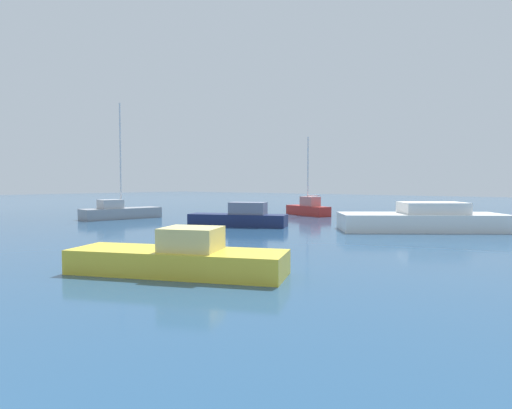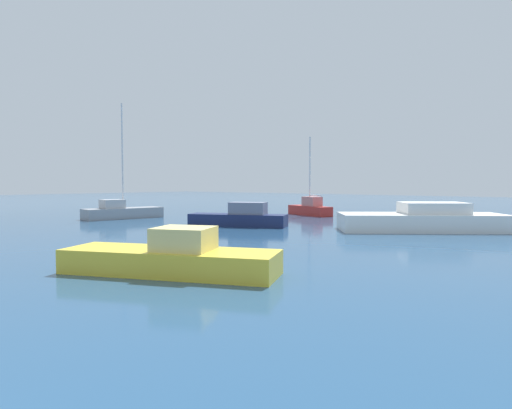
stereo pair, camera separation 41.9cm
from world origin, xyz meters
TOP-DOWN VIEW (x-y plane):
  - water at (15.00, 20.00)m, footprint 160.00×160.00m
  - sailboat_grey_behind_lamppost at (21.23, 23.84)m, footprint 6.04×2.83m
  - motorboat_yellow_inner_mooring at (10.61, 5.14)m, footprint 4.37×6.62m
  - motorboat_white_far_right at (27.09, 3.40)m, footprint 7.89×9.00m
  - motorboat_navy_distant_north at (22.52, 13.05)m, footprint 3.93×6.18m
  - sailboat_red_center_channel at (33.05, 14.64)m, footprint 2.83×4.73m

SIDE VIEW (x-z plane):
  - water at x=15.00m, z-range 0.00..0.00m
  - motorboat_yellow_inner_mooring at x=10.61m, z-range -0.23..1.16m
  - motorboat_navy_distant_north at x=22.52m, z-range -0.20..1.29m
  - sailboat_grey_behind_lamppost at x=21.23m, z-range -3.77..4.85m
  - sailboat_red_center_channel at x=33.05m, z-range -2.63..3.84m
  - motorboat_white_far_right at x=27.09m, z-range -0.19..1.40m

